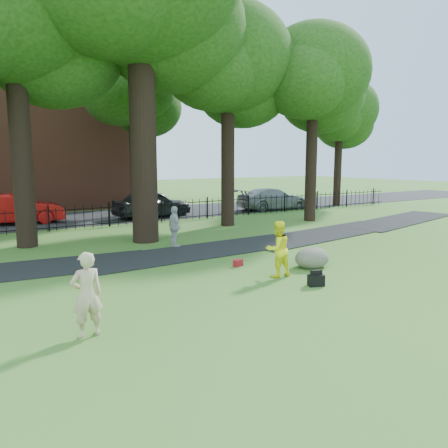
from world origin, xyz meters
TOP-DOWN VIEW (x-y plane):
  - ground at (0.00, 0.00)m, footprint 120.00×120.00m
  - footpath at (1.00, 3.90)m, footprint 36.07×3.85m
  - street at (0.00, 16.00)m, footprint 80.00×7.00m
  - iron_fence at (0.00, 12.00)m, footprint 44.00×0.04m
  - tree_row at (0.52, 8.40)m, footprint 26.82×7.96m
  - woman at (-4.91, -1.97)m, footprint 0.64×0.43m
  - man at (1.15, -0.50)m, footprint 0.85×0.68m
  - pedestrian at (0.50, 5.19)m, footprint 0.46×0.99m
  - boulder at (2.84, -0.20)m, footprint 1.39×1.16m
  - backpack at (1.43, -1.85)m, footprint 0.50×0.41m
  - red_bag at (0.87, 1.20)m, footprint 0.37×0.31m
  - red_sedan at (-4.03, 15.50)m, footprint 5.07×2.11m
  - grey_car at (3.41, 14.24)m, footprint 5.10×2.66m
  - silver_car at (12.14, 13.50)m, footprint 5.31×2.38m

SIDE VIEW (x-z plane):
  - ground at x=0.00m, z-range 0.00..0.00m
  - footpath at x=1.00m, z-range -0.01..0.01m
  - street at x=0.00m, z-range -0.01..0.01m
  - red_bag at x=0.87m, z-range 0.00..0.22m
  - backpack at x=1.43m, z-range 0.00..0.32m
  - boulder at x=2.84m, z-range 0.00..0.72m
  - iron_fence at x=0.00m, z-range 0.00..1.20m
  - silver_car at x=12.14m, z-range 0.00..1.51m
  - red_sedan at x=-4.03m, z-range 0.00..1.63m
  - grey_car at x=3.41m, z-range 0.00..1.66m
  - pedestrian at x=0.50m, z-range 0.00..1.66m
  - man at x=1.15m, z-range 0.00..1.69m
  - woman at x=-4.91m, z-range 0.00..1.72m
  - tree_row at x=0.52m, z-range 1.94..14.36m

